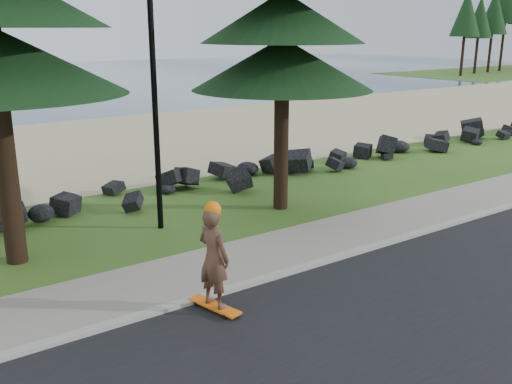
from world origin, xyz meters
TOP-DOWN VIEW (x-y plane):
  - ground at (0.00, 0.00)m, footprint 160.00×160.00m
  - road at (0.00, -4.50)m, footprint 160.00×7.00m
  - kerb at (0.00, -0.90)m, footprint 160.00×0.20m
  - sidewalk at (0.00, 0.20)m, footprint 160.00×2.00m
  - beach_sand at (0.00, 14.50)m, footprint 160.00×15.00m
  - seawall_boulders at (0.00, 5.60)m, footprint 60.00×2.40m
  - lamp_post at (0.00, 3.20)m, footprint 0.25×0.14m
  - skateboarder at (-1.17, -1.40)m, footprint 0.58×1.12m

SIDE VIEW (x-z plane):
  - ground at x=0.00m, z-range 0.00..0.00m
  - seawall_boulders at x=0.00m, z-range -0.55..0.55m
  - beach_sand at x=0.00m, z-range 0.00..0.01m
  - road at x=0.00m, z-range 0.00..0.02m
  - sidewalk at x=0.00m, z-range 0.00..0.08m
  - kerb at x=0.00m, z-range 0.00..0.10m
  - skateboarder at x=-1.17m, z-range 0.01..2.03m
  - lamp_post at x=0.00m, z-range 0.06..8.20m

